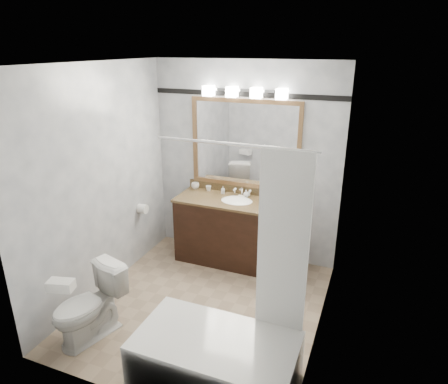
% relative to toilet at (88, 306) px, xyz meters
% --- Properties ---
extents(room, '(2.42, 2.62, 2.52)m').
position_rel_toilet_xyz_m(room, '(0.80, 0.84, 0.90)').
color(room, gray).
rests_on(room, ground).
extents(vanity, '(1.53, 0.58, 0.97)m').
position_rel_toilet_xyz_m(vanity, '(0.80, 1.86, 0.09)').
color(vanity, black).
rests_on(vanity, ground).
extents(mirror, '(1.40, 0.04, 1.10)m').
position_rel_toilet_xyz_m(mirror, '(0.80, 2.12, 1.15)').
color(mirror, olive).
rests_on(mirror, room).
extents(vanity_light_bar, '(1.02, 0.14, 0.12)m').
position_rel_toilet_xyz_m(vanity_light_bar, '(0.80, 2.07, 1.78)').
color(vanity_light_bar, silver).
rests_on(vanity_light_bar, room).
extents(accent_stripe, '(2.40, 0.01, 0.06)m').
position_rel_toilet_xyz_m(accent_stripe, '(0.80, 2.14, 1.75)').
color(accent_stripe, black).
rests_on(accent_stripe, room).
extents(bathtub, '(1.30, 0.75, 1.96)m').
position_rel_toilet_xyz_m(bathtub, '(1.35, -0.06, -0.07)').
color(bathtub, white).
rests_on(bathtub, ground).
extents(tp_roll, '(0.11, 0.12, 0.12)m').
position_rel_toilet_xyz_m(tp_roll, '(-0.34, 1.51, 0.35)').
color(tp_roll, white).
rests_on(tp_roll, room).
extents(toilet, '(0.58, 0.78, 0.71)m').
position_rel_toilet_xyz_m(toilet, '(0.00, 0.00, 0.00)').
color(toilet, white).
rests_on(toilet, ground).
extents(tissue_box, '(0.24, 0.17, 0.09)m').
position_rel_toilet_xyz_m(tissue_box, '(0.00, -0.28, 0.40)').
color(tissue_box, white).
rests_on(tissue_box, toilet).
extents(coffee_maker, '(0.18, 0.22, 0.34)m').
position_rel_toilet_xyz_m(coffee_maker, '(1.37, 1.82, 0.67)').
color(coffee_maker, black).
rests_on(coffee_maker, vanity).
extents(cup_left, '(0.11, 0.11, 0.08)m').
position_rel_toilet_xyz_m(cup_left, '(0.14, 2.06, 0.54)').
color(cup_left, white).
rests_on(cup_left, vanity).
extents(cup_right, '(0.10, 0.10, 0.07)m').
position_rel_toilet_xyz_m(cup_right, '(0.33, 2.05, 0.53)').
color(cup_right, white).
rests_on(cup_right, vanity).
extents(soap_bottle_a, '(0.05, 0.05, 0.10)m').
position_rel_toilet_xyz_m(soap_bottle_a, '(0.55, 2.02, 0.54)').
color(soap_bottle_a, white).
rests_on(soap_bottle_a, vanity).
extents(soap_bottle_b, '(0.08, 0.08, 0.09)m').
position_rel_toilet_xyz_m(soap_bottle_b, '(0.86, 2.02, 0.54)').
color(soap_bottle_b, white).
rests_on(soap_bottle_b, vanity).
extents(soap_bar, '(0.09, 0.06, 0.03)m').
position_rel_toilet_xyz_m(soap_bar, '(0.81, 1.98, 0.51)').
color(soap_bar, beige).
rests_on(soap_bar, vanity).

